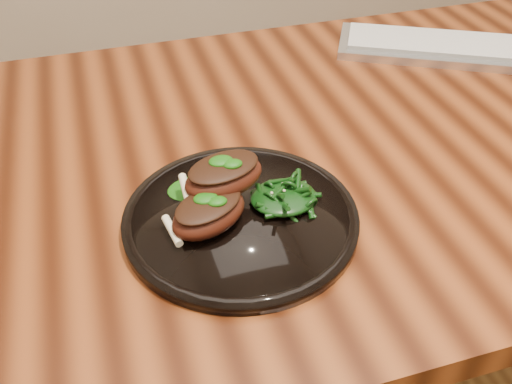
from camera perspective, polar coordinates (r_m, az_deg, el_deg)
desk at (r=0.92m, az=9.39°, el=1.78°), size 1.60×0.80×0.75m
plate at (r=0.69m, az=-1.53°, el=-2.64°), size 0.29×0.29×0.02m
lamb_chop_front at (r=0.66m, az=-4.79°, el=-2.01°), size 0.12×0.10×0.04m
lamb_chop_back at (r=0.68m, az=-3.29°, el=1.69°), size 0.12×0.09×0.05m
herb_smear at (r=0.73m, az=-5.56°, el=0.47°), size 0.09×0.06×0.01m
greens_heap at (r=0.70m, az=2.77°, el=-0.18°), size 0.08×0.08×0.03m
keyboard at (r=1.16m, az=20.23°, el=13.30°), size 0.48×0.34×0.02m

